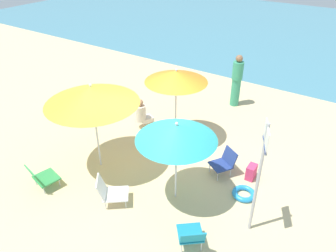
{
  "coord_description": "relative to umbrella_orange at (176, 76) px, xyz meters",
  "views": [
    {
      "loc": [
        3.4,
        -4.97,
        4.91
      ],
      "look_at": [
        -0.44,
        0.77,
        0.7
      ],
      "focal_mm": 34.6,
      "sensor_mm": 36.0,
      "label": 1
    }
  ],
  "objects": [
    {
      "name": "beach_chair_b",
      "position": [
        1.74,
        -0.61,
        -1.49
      ],
      "size": [
        0.65,
        0.67,
        0.61
      ],
      "rotation": [
        0.0,
        0.0,
        -2.12
      ],
      "color": "navy",
      "rests_on": "ground_plane"
    },
    {
      "name": "umbrella_orange",
      "position": [
        0.0,
        0.0,
        0.0
      ],
      "size": [
        1.58,
        1.58,
        2.03
      ],
      "color": "silver",
      "rests_on": "ground_plane"
    },
    {
      "name": "warning_sign",
      "position": [
        2.86,
        -1.83,
        -0.28
      ],
      "size": [
        0.25,
        0.51,
        2.34
      ],
      "rotation": [
        0.0,
        0.0,
        0.41
      ],
      "color": "#ADADB2",
      "rests_on": "ground_plane"
    },
    {
      "name": "umbrella_teal",
      "position": [
        1.22,
        -1.89,
        -0.2
      ],
      "size": [
        1.6,
        1.6,
        1.85
      ],
      "color": "silver",
      "rests_on": "ground_plane"
    },
    {
      "name": "beach_chair_d",
      "position": [
        -1.36,
        -3.3,
        -1.52
      ],
      "size": [
        0.62,
        0.64,
        0.61
      ],
      "rotation": [
        0.0,
        0.0,
        1.36
      ],
      "color": "#33934C",
      "rests_on": "ground_plane"
    },
    {
      "name": "person_b",
      "position": [
        -1.11,
        -0.02,
        -1.38
      ],
      "size": [
        0.46,
        0.55,
        0.9
      ],
      "rotation": [
        0.0,
        0.0,
        1.1
      ],
      "color": "silver",
      "rests_on": "ground_plane"
    },
    {
      "name": "beach_bag",
      "position": [
        2.33,
        -0.43,
        -1.65
      ],
      "size": [
        0.19,
        0.29,
        0.35
      ],
      "primitive_type": "cube",
      "rotation": [
        0.0,
        0.0,
        1.59
      ],
      "color": "#DB3866",
      "rests_on": "ground_plane"
    },
    {
      "name": "ground_plane",
      "position": [
        0.55,
        -1.3,
        -1.82
      ],
      "size": [
        40.0,
        40.0,
        0.0
      ],
      "primitive_type": "plane",
      "color": "#D3BC8C"
    },
    {
      "name": "umbrella_yellow",
      "position": [
        -0.89,
        -1.98,
        0.06
      ],
      "size": [
        2.07,
        2.07,
        2.14
      ],
      "color": "silver",
      "rests_on": "ground_plane"
    },
    {
      "name": "person_a",
      "position": [
        0.51,
        2.75,
        -0.98
      ],
      "size": [
        0.33,
        0.33,
        1.68
      ],
      "rotation": [
        0.0,
        0.0,
        3.82
      ],
      "color": "#389970",
      "rests_on": "ground_plane"
    },
    {
      "name": "beach_chair_a",
      "position": [
        2.15,
        -2.85,
        -1.5
      ],
      "size": [
        0.68,
        0.69,
        0.58
      ],
      "rotation": [
        0.0,
        0.0,
        2.27
      ],
      "color": "teal",
      "rests_on": "ground_plane"
    },
    {
      "name": "swim_ring",
      "position": [
        2.43,
        -1.06,
        -1.77
      ],
      "size": [
        0.51,
        0.51,
        0.11
      ],
      "primitive_type": "torus",
      "color": "#238CD8",
      "rests_on": "ground_plane"
    },
    {
      "name": "sea_water",
      "position": [
        0.55,
        12.71,
        -1.82
      ],
      "size": [
        40.0,
        16.0,
        0.01
      ],
      "primitive_type": "cube",
      "color": "teal",
      "rests_on": "ground_plane"
    },
    {
      "name": "beach_chair_c",
      "position": [
        0.19,
        -2.8,
        -1.52
      ],
      "size": [
        0.76,
        0.74,
        0.63
      ],
      "rotation": [
        0.0,
        0.0,
        0.68
      ],
      "color": "white",
      "rests_on": "ground_plane"
    }
  ]
}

